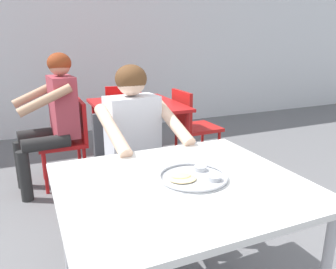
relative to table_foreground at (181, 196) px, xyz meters
name	(u,v)px	position (x,y,z in m)	size (l,w,h in m)	color
back_wall	(63,12)	(0.01, 3.73, 1.03)	(12.00, 0.12, 3.40)	white
table_foreground	(181,196)	(0.00, 0.00, 0.00)	(1.08, 0.96, 0.74)	white
thali_tray	(193,177)	(0.07, 0.01, 0.08)	(0.32, 0.32, 0.03)	#B7BABF
chair_foreground	(127,162)	(0.02, 0.94, -0.18)	(0.46, 0.44, 0.85)	#3F3F44
diner_foreground	(138,141)	(0.04, 0.72, 0.05)	(0.53, 0.58, 1.20)	#3B3B3B
table_background_red	(137,112)	(0.40, 1.83, -0.02)	(0.82, 0.95, 0.74)	red
chair_red_left	(70,136)	(-0.26, 1.88, -0.20)	(0.43, 0.43, 0.80)	red
chair_red_right	(191,123)	(1.01, 1.83, -0.19)	(0.45, 0.44, 0.83)	red
chair_red_far	(123,114)	(0.43, 2.44, -0.17)	(0.49, 0.51, 0.84)	red
patron_background	(53,111)	(-0.38, 1.82, 0.07)	(0.58, 0.53, 1.24)	#262626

